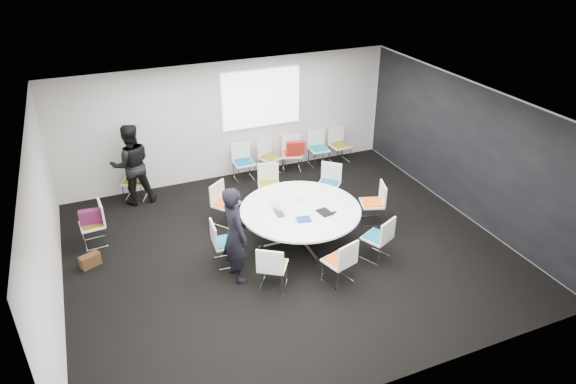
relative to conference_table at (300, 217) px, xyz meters
name	(u,v)px	position (x,y,z in m)	size (l,w,h in m)	color
room_shell	(291,183)	(-0.26, -0.16, 0.85)	(8.08, 7.08, 2.88)	black
conference_table	(300,217)	(0.00, 0.00, 0.00)	(2.30, 2.30, 0.73)	silver
projection_screen	(261,98)	(0.44, 3.30, 1.30)	(1.90, 0.03, 1.35)	white
chair_ring_a	(372,210)	(1.66, 0.08, -0.27)	(0.57, 0.58, 0.88)	silver
chair_ring_b	(328,191)	(1.21, 1.18, -0.27)	(0.64, 0.64, 0.88)	silver
chair_ring_c	(269,192)	(-0.02, 1.65, -0.27)	(0.57, 0.56, 0.88)	silver
chair_ring_d	(226,211)	(-1.14, 1.21, -0.27)	(0.64, 0.64, 0.88)	silver
chair_ring_e	(225,250)	(-1.55, -0.14, -0.27)	(0.47, 0.48, 0.88)	silver
chair_ring_f	(273,274)	(-1.01, -1.13, -0.27)	(0.63, 0.63, 0.88)	silver
chair_ring_g	(339,269)	(0.09, -1.44, -0.27)	(0.57, 0.56, 0.88)	silver
chair_ring_h	(377,245)	(1.07, -1.07, -0.27)	(0.61, 0.60, 0.88)	silver
chair_back_a	(244,169)	(-0.17, 2.96, -0.27)	(0.46, 0.45, 0.88)	silver
chair_back_b	(270,164)	(0.52, 2.98, -0.27)	(0.59, 0.59, 0.88)	silver
chair_back_c	(292,160)	(1.09, 2.97, -0.27)	(0.56, 0.55, 0.88)	silver
chair_back_d	(319,155)	(1.84, 3.01, -0.27)	(0.48, 0.47, 0.88)	silver
chair_back_e	(339,151)	(2.44, 3.00, -0.27)	(0.49, 0.48, 0.88)	silver
chair_spare_left	(95,232)	(-3.70, 1.43, -0.27)	(0.48, 0.50, 0.88)	silver
chair_person_back	(135,187)	(-2.72, 3.01, -0.27)	(0.60, 0.59, 0.88)	silver
person_main	(235,234)	(-1.49, -0.62, 0.34)	(0.65, 0.43, 1.78)	black
person_back	(131,165)	(-2.73, 2.84, 0.36)	(0.89, 0.69, 1.82)	black
laptop	(281,212)	(-0.39, 0.00, 0.19)	(0.34, 0.22, 0.03)	#333338
laptop_lid	(275,204)	(-0.46, 0.15, 0.31)	(0.30, 0.02, 0.22)	silver
notebook_black	(325,212)	(0.36, -0.32, 0.19)	(0.22, 0.30, 0.02)	black
tablet_folio	(304,219)	(-0.11, -0.40, 0.19)	(0.26, 0.20, 0.03)	navy
papers_right	(320,199)	(0.50, 0.17, 0.18)	(0.30, 0.21, 0.00)	white
papers_front	(338,206)	(0.69, -0.20, 0.18)	(0.30, 0.21, 0.00)	silver
cup	(301,199)	(0.12, 0.26, 0.23)	(0.08, 0.08, 0.09)	white
phone	(333,213)	(0.50, -0.39, 0.19)	(0.14, 0.07, 0.01)	black
maroon_bag	(90,217)	(-3.72, 1.43, 0.07)	(0.40, 0.14, 0.28)	#55163A
brown_bag	(90,260)	(-3.86, 0.71, -0.43)	(0.36, 0.16, 0.24)	#3D2713
red_jacket	(295,148)	(1.09, 2.75, 0.15)	(0.44, 0.10, 0.35)	#9E1B13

